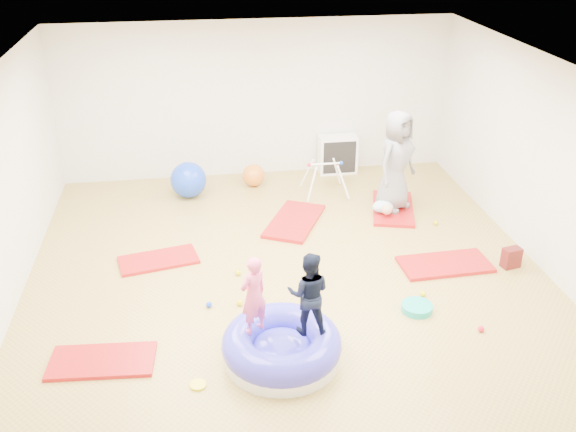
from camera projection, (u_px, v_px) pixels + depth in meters
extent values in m
cube|color=#B0913D|center=(291.00, 287.00, 8.49)|extent=(7.00, 8.00, 0.01)
cube|color=white|center=(292.00, 77.00, 7.24)|extent=(7.00, 8.00, 0.01)
cube|color=silver|center=(257.00, 100.00, 11.41)|extent=(7.00, 0.01, 2.80)
cube|color=silver|center=(384.00, 429.00, 4.33)|extent=(7.00, 0.01, 2.80)
cube|color=silver|center=(557.00, 174.00, 8.34)|extent=(0.01, 8.00, 2.80)
cube|color=red|center=(102.00, 361.00, 7.09)|extent=(1.19, 0.66, 0.05)
cube|color=red|center=(158.00, 260.00, 9.07)|extent=(1.18, 0.76, 0.05)
cube|color=red|center=(294.00, 221.00, 10.15)|extent=(1.19, 1.49, 0.06)
cube|color=red|center=(445.00, 264.00, 8.96)|extent=(1.28, 0.68, 0.05)
cube|color=red|center=(393.00, 208.00, 10.57)|extent=(0.96, 1.42, 0.05)
cylinder|color=silver|center=(282.00, 353.00, 7.13)|extent=(1.30, 1.30, 0.15)
torus|color=#3B36D7|center=(282.00, 343.00, 7.07)|extent=(1.34, 1.34, 0.36)
ellipsoid|color=#3B36D7|center=(282.00, 349.00, 7.11)|extent=(0.71, 0.71, 0.32)
imported|color=#FF5889|center=(253.00, 291.00, 6.85)|extent=(0.40, 0.37, 0.93)
imported|color=black|center=(309.00, 290.00, 6.83)|extent=(0.55, 0.47, 0.97)
imported|color=slate|center=(396.00, 161.00, 10.18)|extent=(0.95, 0.90, 1.64)
ellipsoid|color=#B2E1F5|center=(384.00, 206.00, 10.33)|extent=(0.37, 0.24, 0.21)
sphere|color=tan|center=(387.00, 209.00, 10.17)|extent=(0.17, 0.17, 0.17)
sphere|color=blue|center=(209.00, 305.00, 8.05)|extent=(0.08, 0.08, 0.08)
sphere|color=#DDD100|center=(436.00, 223.00, 10.08)|extent=(0.08, 0.08, 0.08)
sphere|color=blue|center=(316.00, 359.00, 7.10)|extent=(0.08, 0.08, 0.08)
sphere|color=green|center=(335.00, 340.00, 7.40)|extent=(0.08, 0.08, 0.08)
sphere|color=#DDD100|center=(423.00, 294.00, 8.27)|extent=(0.08, 0.08, 0.08)
sphere|color=#DDD100|center=(240.00, 303.00, 8.08)|extent=(0.08, 0.08, 0.08)
sphere|color=red|center=(481.00, 329.00, 7.60)|extent=(0.08, 0.08, 0.08)
sphere|color=#DDD100|center=(238.00, 273.00, 8.74)|extent=(0.08, 0.08, 0.08)
sphere|color=blue|center=(188.00, 180.00, 10.93)|extent=(0.61, 0.61, 0.61)
sphere|color=orange|center=(253.00, 175.00, 11.40)|extent=(0.40, 0.40, 0.40)
cylinder|color=white|center=(312.00, 184.00, 10.77)|extent=(0.22, 0.22, 0.58)
cylinder|color=white|center=(307.00, 173.00, 11.20)|extent=(0.22, 0.22, 0.58)
cylinder|color=white|center=(343.00, 182.00, 10.84)|extent=(0.22, 0.22, 0.58)
cylinder|color=white|center=(337.00, 171.00, 11.27)|extent=(0.22, 0.22, 0.58)
cylinder|color=white|center=(325.00, 164.00, 10.91)|extent=(0.56, 0.03, 0.03)
sphere|color=red|center=(309.00, 165.00, 10.87)|extent=(0.07, 0.07, 0.07)
sphere|color=blue|center=(341.00, 163.00, 10.95)|extent=(0.07, 0.07, 0.07)
cube|color=white|center=(338.00, 154.00, 11.90)|extent=(0.70, 0.34, 0.70)
cube|color=black|center=(340.00, 158.00, 11.75)|extent=(0.61, 0.02, 0.61)
cube|color=white|center=(338.00, 155.00, 11.85)|extent=(0.02, 0.24, 0.62)
cube|color=white|center=(338.00, 155.00, 11.85)|extent=(0.62, 0.24, 0.02)
cylinder|color=#12AC9D|center=(417.00, 308.00, 7.98)|extent=(0.39, 0.39, 0.09)
cube|color=maroon|center=(511.00, 258.00, 8.89)|extent=(0.28, 0.20, 0.29)
cylinder|color=#DDD100|center=(198.00, 385.00, 6.76)|extent=(0.18, 0.18, 0.03)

